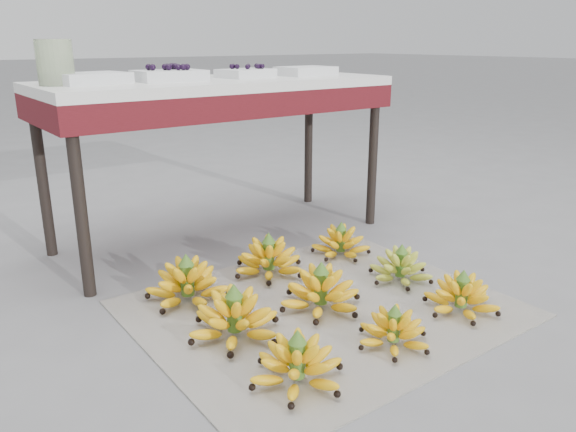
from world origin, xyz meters
TOP-DOWN VIEW (x-y plane):
  - ground at (0.00, 0.00)m, footprint 60.00×60.00m
  - newspaper_mat at (0.05, 0.02)m, footprint 1.26×1.06m
  - bunch_front_left at (-0.30, -0.29)m, footprint 0.33×0.33m
  - bunch_front_center at (0.06, -0.31)m, footprint 0.29×0.29m
  - bunch_front_right at (0.43, -0.29)m, footprint 0.34×0.34m
  - bunch_mid_left at (-0.31, 0.03)m, footprint 0.35×0.35m
  - bunch_mid_center at (0.04, 0.02)m, footprint 0.38×0.38m
  - bunch_mid_right at (0.45, 0.02)m, footprint 0.31×0.31m
  - bunch_back_left at (-0.31, 0.36)m, footprint 0.31×0.31m
  - bunch_back_center at (0.07, 0.39)m, footprint 0.38×0.38m
  - bunch_back_right at (0.45, 0.37)m, footprint 0.31×0.31m
  - vendor_table at (0.15, 0.89)m, footprint 1.57×0.63m
  - tray_far_left at (-0.40, 0.92)m, footprint 0.30×0.24m
  - tray_left at (-0.08, 0.89)m, footprint 0.28×0.21m
  - tray_right at (0.30, 0.89)m, footprint 0.27×0.21m
  - tray_far_right at (0.63, 0.86)m, footprint 0.27×0.20m
  - glass_jar at (-0.53, 0.92)m, footprint 0.18×0.18m

SIDE VIEW (x-z plane):
  - ground at x=0.00m, z-range 0.00..0.00m
  - newspaper_mat at x=0.05m, z-range 0.00..0.01m
  - bunch_front_center at x=0.06m, z-range -0.02..0.12m
  - bunch_mid_right at x=0.45m, z-range -0.02..0.13m
  - bunch_back_right at x=0.45m, z-range -0.02..0.14m
  - bunch_front_right at x=0.43m, z-range -0.02..0.14m
  - bunch_front_left at x=-0.30m, z-range -0.02..0.14m
  - bunch_back_center at x=0.07m, z-range -0.02..0.16m
  - bunch_mid_center at x=0.04m, z-range -0.02..0.16m
  - bunch_back_left at x=-0.31m, z-range -0.02..0.16m
  - bunch_mid_left at x=-0.31m, z-range -0.02..0.16m
  - vendor_table at x=0.15m, z-range 0.29..1.05m
  - tray_far_right at x=0.63m, z-range 0.75..0.80m
  - tray_right at x=0.30m, z-range 0.75..0.81m
  - tray_far_left at x=-0.40m, z-range 0.75..0.80m
  - tray_left at x=-0.08m, z-range 0.74..0.82m
  - glass_jar at x=-0.53m, z-range 0.75..0.92m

